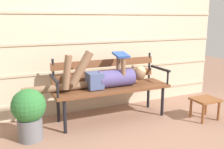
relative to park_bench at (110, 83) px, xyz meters
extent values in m
plane|color=#936B56|center=(0.00, -0.18, -0.51)|extent=(12.00, 12.00, 0.00)
cube|color=beige|center=(0.00, 0.45, 0.77)|extent=(4.34, 0.06, 2.57)
cube|color=#C1AD8E|center=(0.00, 0.41, -0.30)|extent=(4.34, 0.02, 0.04)
cube|color=#C1AD8E|center=(0.00, 0.41, 0.13)|extent=(4.34, 0.02, 0.04)
cube|color=#C1AD8E|center=(0.00, 0.41, 0.56)|extent=(4.34, 0.02, 0.04)
cube|color=#C1AD8E|center=(0.00, 0.41, 0.99)|extent=(4.34, 0.02, 0.04)
cube|color=brown|center=(0.00, -0.24, -0.05)|extent=(1.67, 0.16, 0.04)
cube|color=brown|center=(0.00, -0.07, -0.05)|extent=(1.67, 0.16, 0.04)
cube|color=brown|center=(0.00, 0.10, -0.05)|extent=(1.67, 0.16, 0.04)
cube|color=brown|center=(0.00, 0.18, 0.08)|extent=(1.60, 0.05, 0.11)
cube|color=brown|center=(0.00, 0.18, 0.27)|extent=(1.60, 0.05, 0.11)
cylinder|color=black|center=(-0.77, 0.18, 0.17)|extent=(0.03, 0.03, 0.41)
cylinder|color=black|center=(0.77, 0.18, 0.17)|extent=(0.03, 0.03, 0.41)
cylinder|color=black|center=(-0.73, -0.27, -0.29)|extent=(0.04, 0.04, 0.44)
cylinder|color=black|center=(0.73, -0.27, -0.29)|extent=(0.04, 0.04, 0.44)
cylinder|color=black|center=(-0.73, 0.12, -0.29)|extent=(0.04, 0.04, 0.44)
cylinder|color=black|center=(0.73, 0.12, -0.29)|extent=(0.04, 0.04, 0.44)
cube|color=black|center=(-0.81, -0.07, 0.16)|extent=(0.04, 0.47, 0.03)
cylinder|color=black|center=(-0.81, -0.27, 0.06)|extent=(0.03, 0.03, 0.20)
cube|color=black|center=(0.81, -0.07, 0.16)|extent=(0.04, 0.47, 0.03)
cylinder|color=black|center=(0.81, -0.27, 0.06)|extent=(0.03, 0.03, 0.20)
cylinder|color=#514784|center=(0.06, -0.07, 0.08)|extent=(0.52, 0.24, 0.24)
cube|color=#475684|center=(-0.26, -0.07, 0.08)|extent=(0.20, 0.23, 0.22)
sphere|color=brown|center=(0.44, -0.07, 0.11)|extent=(0.19, 0.19, 0.19)
sphere|color=#E0C67A|center=(0.46, -0.07, 0.15)|extent=(0.16, 0.16, 0.16)
cylinder|color=brown|center=(-0.46, -0.13, 0.28)|extent=(0.34, 0.11, 0.46)
cylinder|color=brown|center=(-0.65, -0.13, 0.24)|extent=(0.15, 0.09, 0.45)
cylinder|color=brown|center=(-0.77, -0.01, 0.02)|extent=(0.86, 0.10, 0.10)
cylinder|color=brown|center=(0.14, -0.15, 0.24)|extent=(0.06, 0.06, 0.32)
cylinder|color=brown|center=(0.14, 0.01, 0.24)|extent=(0.06, 0.06, 0.32)
cube|color=#284C9E|center=(0.14, -0.07, 0.42)|extent=(0.19, 0.26, 0.07)
cube|color=brown|center=(1.21, -0.63, -0.22)|extent=(0.36, 0.30, 0.03)
cylinder|color=brown|center=(1.06, -0.75, -0.37)|extent=(0.04, 0.04, 0.28)
cylinder|color=brown|center=(1.35, -0.75, -0.37)|extent=(0.04, 0.04, 0.28)
cylinder|color=brown|center=(1.06, -0.51, -0.37)|extent=(0.04, 0.04, 0.28)
cylinder|color=brown|center=(1.35, -0.51, -0.37)|extent=(0.04, 0.04, 0.28)
cylinder|color=slate|center=(-1.15, -0.26, -0.38)|extent=(0.29, 0.29, 0.27)
sphere|color=#2D7033|center=(-1.15, -0.26, -0.09)|extent=(0.40, 0.40, 0.40)
camera|label=1|loc=(-1.38, -3.17, 0.90)|focal=39.92mm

